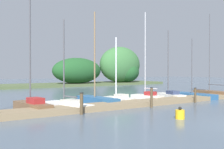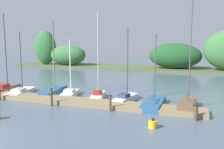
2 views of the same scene
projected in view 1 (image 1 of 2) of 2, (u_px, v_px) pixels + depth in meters
name	position (u px, v px, depth m)	size (l,w,h in m)	color
dock_pier	(139.00, 103.00, 18.70)	(22.94, 1.80, 0.35)	#847051
far_shore	(60.00, 70.00, 42.02)	(49.53, 8.29, 7.31)	#4C5B38
sailboat_1	(31.00, 104.00, 16.16)	(1.52, 4.07, 7.73)	brown
sailboat_2	(66.00, 104.00, 17.02)	(2.21, 4.39, 5.94)	white
sailboat_3	(96.00, 99.00, 19.58)	(1.58, 4.46, 7.03)	#285684
sailboat_4	(117.00, 98.00, 20.44)	(1.70, 3.10, 5.21)	silver
sailboat_5	(146.00, 96.00, 21.86)	(1.62, 3.05, 7.52)	silver
sailboat_6	(169.00, 95.00, 23.21)	(1.46, 3.65, 6.20)	silver
sailboat_7	(193.00, 95.00, 24.00)	(1.43, 4.45, 5.56)	#285684
sailboat_8	(210.00, 93.00, 25.34)	(1.39, 3.92, 8.18)	brown
mooring_piling_1	(82.00, 103.00, 14.79)	(0.22, 0.22, 1.27)	#4C3D28
mooring_piling_2	(151.00, 97.00, 17.62)	(0.20, 0.20, 1.39)	#4C3D28
mooring_piling_3	(195.00, 95.00, 20.42)	(0.19, 0.19, 1.19)	#4C3D28
channel_buoy_1	(180.00, 114.00, 13.48)	(0.48, 0.48, 0.64)	gold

